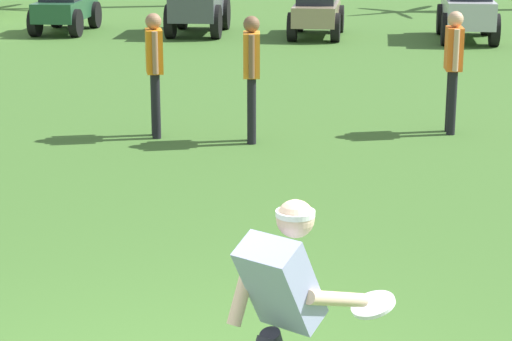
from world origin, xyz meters
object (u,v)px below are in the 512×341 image
Objects in this scene: teammate_near_sideline at (154,63)px; parked_car_slot_a at (65,7)px; teammate_deep at (252,67)px; parked_car_slot_b at (198,0)px; parked_car_slot_c at (317,10)px; frisbee_in_flight at (373,305)px; parked_car_slot_d at (468,5)px; teammate_midfield at (453,60)px; frisbee_thrower at (279,313)px.

teammate_near_sideline reaches higher than parked_car_slot_a.
teammate_near_sideline is 1.24m from teammate_deep.
parked_car_slot_b is 1.09× the size of parked_car_slot_c.
teammate_near_sideline is at bearing 114.76° from frisbee_in_flight.
teammate_near_sideline is at bearing -64.25° from parked_car_slot_a.
frisbee_in_flight is 0.15× the size of parked_car_slot_d.
teammate_midfield is at bearing 12.25° from teammate_near_sideline.
parked_car_slot_a is (-5.73, 9.41, -0.38)m from teammate_deep.
parked_car_slot_c is (2.61, -0.10, -0.18)m from parked_car_slot_b.
parked_car_slot_b is at bearing 177.79° from parked_car_slot_c.
teammate_near_sideline is 0.70× the size of parked_car_slot_a.
parked_car_slot_a is (-7.51, 15.85, -0.10)m from frisbee_in_flight.
teammate_near_sideline reaches higher than parked_car_slot_b.
frisbee_in_flight is at bearing 44.01° from frisbee_thrower.
teammate_deep is at bearing -58.63° from parked_car_slot_a.
parked_car_slot_d is at bearing 65.92° from teammate_near_sideline.
frisbee_thrower is 7.89m from teammate_midfield.
teammate_deep is 0.64× the size of parked_car_slot_d.
frisbee_in_flight is (0.49, 0.47, -0.12)m from frisbee_thrower.
parked_car_slot_a is at bearing -175.17° from parked_car_slot_b.
frisbee_thrower is 3.86× the size of frisbee_in_flight.
frisbee_in_flight is 16.73m from parked_car_slot_b.
parked_car_slot_a is (-7.02, 16.33, -0.22)m from frisbee_thrower.
parked_car_slot_b is at bearing 105.75° from frisbee_in_flight.
teammate_midfield is at bearing 20.01° from teammate_deep.
teammate_midfield is (1.15, 7.81, 0.15)m from frisbee_thrower.
parked_car_slot_a is 0.93× the size of parked_car_slot_b.
parked_car_slot_a is at bearing 133.83° from teammate_midfield.
frisbee_thrower is 16.61m from parked_car_slot_d.
teammate_deep is 0.70× the size of parked_car_slot_c.
teammate_near_sideline is 0.64× the size of parked_car_slot_d.
teammate_midfield is 11.81m from parked_car_slot_a.
teammate_midfield is at bearing -59.29° from parked_car_slot_b.
frisbee_in_flight is 17.54m from parked_car_slot_a.
frisbee_thrower is 0.69m from frisbee_in_flight.
parked_car_slot_b is 0.99× the size of parked_car_slot_d.
parked_car_slot_c is at bearing 95.01° from frisbee_thrower.
teammate_near_sideline is 10.42m from parked_car_slot_d.
frisbee_thrower is at bearing -84.99° from parked_car_slot_c.
teammate_deep is at bearing -4.14° from teammate_near_sideline.
parked_car_slot_d is at bearing 0.77° from parked_car_slot_c.
teammate_near_sideline and teammate_deep have the same top height.
parked_car_slot_c is (-2.60, 8.67, -0.38)m from teammate_midfield.
teammate_deep is 0.65× the size of parked_car_slot_b.
teammate_near_sideline is 3.77m from teammate_midfield.
frisbee_thrower reaches higher than frisbee_in_flight.
parked_car_slot_a is at bearing -178.46° from parked_car_slot_c.
frisbee_thrower is 16.54m from parked_car_slot_c.
frisbee_in_flight is 16.12m from parked_car_slot_c.
teammate_near_sideline is 9.69m from parked_car_slot_b.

